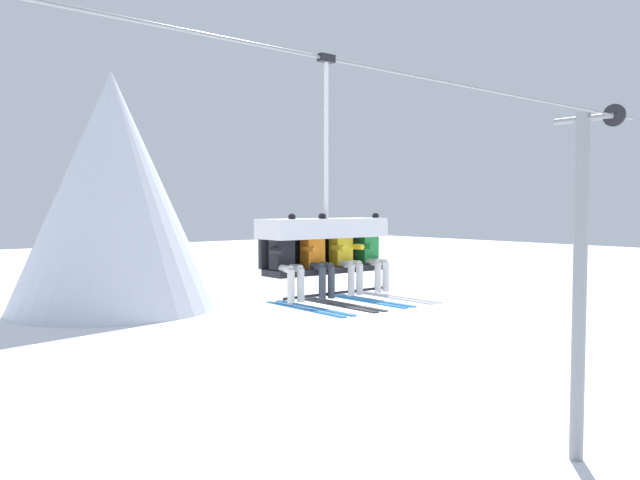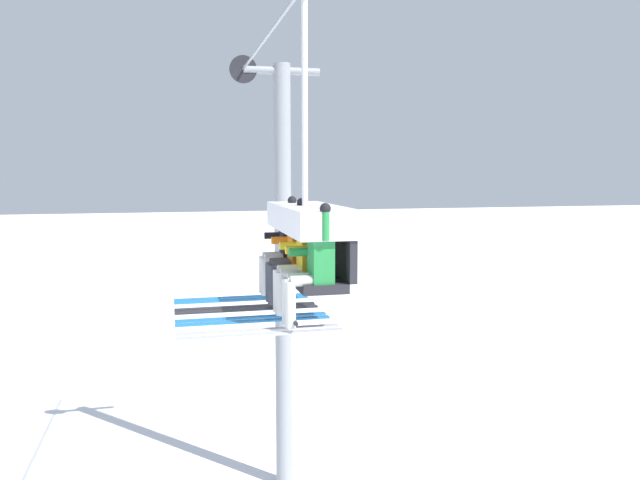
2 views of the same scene
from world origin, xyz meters
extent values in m
cylinder|color=gray|center=(-6.06, 0.00, 4.58)|extent=(0.36, 0.36, 9.15)
cylinder|color=gray|center=(-6.06, 0.00, 9.00)|extent=(0.16, 1.60, 0.16)
cylinder|color=black|center=(-6.06, -0.80, 9.00)|extent=(0.08, 0.56, 0.56)
cube|color=#232328|center=(-0.09, -0.80, 5.74)|extent=(2.12, 0.48, 0.10)
cube|color=#232328|center=(-0.09, -0.52, 6.01)|extent=(2.12, 0.08, 0.45)
cube|color=silver|center=(-0.09, -0.74, 6.39)|extent=(2.16, 0.68, 0.30)
cylinder|color=black|center=(-0.09, -1.12, 5.41)|extent=(2.12, 0.04, 0.04)
cylinder|color=silver|center=(-0.09, -0.80, 7.75)|extent=(0.07, 0.07, 2.42)
cube|color=black|center=(-0.95, -0.82, 6.05)|extent=(0.32, 0.22, 0.52)
sphere|color=silver|center=(-0.95, -0.82, 6.41)|extent=(0.22, 0.22, 0.22)
ellipsoid|color=black|center=(-0.95, -0.92, 6.41)|extent=(0.16, 0.04, 0.08)
cylinder|color=silver|center=(-1.04, -0.99, 5.83)|extent=(0.11, 0.34, 0.11)
cylinder|color=silver|center=(-0.87, -0.99, 5.83)|extent=(0.11, 0.34, 0.11)
cylinder|color=silver|center=(-1.04, -1.16, 5.59)|extent=(0.11, 0.11, 0.48)
cylinder|color=silver|center=(-0.87, -1.16, 5.59)|extent=(0.11, 0.11, 0.48)
cube|color=#1E6BB2|center=(-1.04, -1.46, 5.30)|extent=(0.09, 1.70, 0.02)
cube|color=#1E6BB2|center=(-0.87, -1.46, 5.30)|extent=(0.09, 1.70, 0.02)
cylinder|color=black|center=(-1.14, -0.97, 6.09)|extent=(0.09, 0.30, 0.09)
cylinder|color=black|center=(-0.77, -0.82, 6.40)|extent=(0.09, 0.09, 0.30)
sphere|color=black|center=(-0.77, -0.82, 6.57)|extent=(0.11, 0.11, 0.11)
cube|color=orange|center=(-0.37, -0.82, 6.05)|extent=(0.32, 0.22, 0.52)
sphere|color=maroon|center=(-0.37, -0.82, 6.41)|extent=(0.22, 0.22, 0.22)
ellipsoid|color=black|center=(-0.37, -0.92, 6.41)|extent=(0.17, 0.04, 0.08)
cylinder|color=#3D424C|center=(-0.46, -0.99, 5.83)|extent=(0.11, 0.34, 0.11)
cylinder|color=#3D424C|center=(-0.29, -0.99, 5.83)|extent=(0.11, 0.34, 0.11)
cylinder|color=#3D424C|center=(-0.46, -1.16, 5.59)|extent=(0.11, 0.11, 0.48)
cylinder|color=#3D424C|center=(-0.29, -1.16, 5.59)|extent=(0.11, 0.11, 0.48)
cube|color=#232328|center=(-0.46, -1.46, 5.30)|extent=(0.09, 1.70, 0.02)
cube|color=#232328|center=(-0.29, -1.46, 5.30)|extent=(0.09, 1.70, 0.02)
cylinder|color=orange|center=(-0.56, -0.97, 6.09)|extent=(0.09, 0.30, 0.09)
cylinder|color=orange|center=(-0.19, -0.82, 6.40)|extent=(0.09, 0.09, 0.30)
sphere|color=black|center=(-0.19, -0.82, 6.57)|extent=(0.11, 0.11, 0.11)
cube|color=yellow|center=(0.20, -0.82, 6.05)|extent=(0.32, 0.22, 0.52)
sphere|color=maroon|center=(0.20, -0.82, 6.41)|extent=(0.22, 0.22, 0.22)
ellipsoid|color=black|center=(0.20, -0.92, 6.41)|extent=(0.17, 0.04, 0.08)
cylinder|color=silver|center=(0.12, -0.99, 5.83)|extent=(0.11, 0.34, 0.11)
cylinder|color=silver|center=(0.29, -0.99, 5.83)|extent=(0.11, 0.34, 0.11)
cylinder|color=silver|center=(0.12, -1.16, 5.59)|extent=(0.11, 0.11, 0.48)
cylinder|color=silver|center=(0.29, -1.16, 5.59)|extent=(0.11, 0.11, 0.48)
cube|color=#1E6BB2|center=(0.12, -1.46, 5.30)|extent=(0.09, 1.70, 0.02)
cube|color=#1E6BB2|center=(0.29, -1.46, 5.30)|extent=(0.09, 1.70, 0.02)
cylinder|color=yellow|center=(0.02, -0.97, 6.09)|extent=(0.09, 0.30, 0.09)
cylinder|color=yellow|center=(0.39, -0.97, 6.09)|extent=(0.09, 0.30, 0.09)
cube|color=#23843D|center=(0.78, -0.82, 6.05)|extent=(0.32, 0.22, 0.52)
sphere|color=#284C93|center=(0.78, -0.82, 6.41)|extent=(0.22, 0.22, 0.22)
ellipsoid|color=black|center=(0.78, -0.92, 6.41)|extent=(0.17, 0.04, 0.08)
cylinder|color=silver|center=(0.70, -0.99, 5.83)|extent=(0.11, 0.34, 0.11)
cylinder|color=silver|center=(0.87, -0.99, 5.83)|extent=(0.11, 0.34, 0.11)
cylinder|color=silver|center=(0.70, -1.16, 5.59)|extent=(0.11, 0.11, 0.48)
cylinder|color=silver|center=(0.87, -1.16, 5.59)|extent=(0.11, 0.11, 0.48)
cube|color=#B2B2BC|center=(0.70, -1.46, 5.30)|extent=(0.09, 1.70, 0.02)
cube|color=#B2B2BC|center=(0.87, -1.46, 5.30)|extent=(0.09, 1.70, 0.02)
cylinder|color=#23843D|center=(0.60, -0.97, 6.09)|extent=(0.09, 0.30, 0.09)
cylinder|color=#23843D|center=(0.97, -0.82, 6.40)|extent=(0.09, 0.09, 0.30)
sphere|color=black|center=(0.97, -0.82, 6.57)|extent=(0.11, 0.11, 0.11)
camera|label=1|loc=(-6.32, -8.25, 6.71)|focal=35.00mm
camera|label=2|loc=(6.99, -2.32, 6.94)|focal=35.00mm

